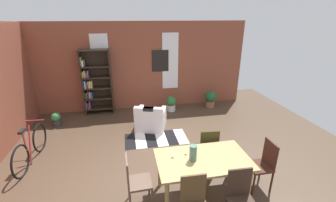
# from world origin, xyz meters

# --- Properties ---
(ground_plane) EXTENTS (10.23, 10.23, 0.00)m
(ground_plane) POSITION_xyz_m (0.00, 0.00, 0.00)
(ground_plane) COLOR #4C392A
(back_wall_brick) EXTENTS (7.51, 0.12, 2.91)m
(back_wall_brick) POSITION_xyz_m (0.00, 3.99, 1.46)
(back_wall_brick) COLOR brown
(back_wall_brick) RESTS_ON ground
(window_pane_0) EXTENTS (0.55, 0.02, 1.89)m
(window_pane_0) POSITION_xyz_m (-1.14, 3.92, 1.60)
(window_pane_0) COLOR white
(window_pane_1) EXTENTS (0.55, 0.02, 1.89)m
(window_pane_1) POSITION_xyz_m (1.14, 3.92, 1.60)
(window_pane_1) COLOR white
(dining_table) EXTENTS (1.61, 0.94, 0.77)m
(dining_table) POSITION_xyz_m (0.81, -0.48, 0.68)
(dining_table) COLOR #99824F
(dining_table) RESTS_ON ground
(vase_on_table) EXTENTS (0.13, 0.13, 0.28)m
(vase_on_table) POSITION_xyz_m (0.63, -0.48, 0.91)
(vase_on_table) COLOR #4C7266
(vase_on_table) RESTS_ON dining_table
(tealight_candle_0) EXTENTS (0.04, 0.04, 0.04)m
(tealight_candle_0) POSITION_xyz_m (0.31, -0.35, 0.79)
(tealight_candle_0) COLOR silver
(tealight_candle_0) RESTS_ON dining_table
(tealight_candle_1) EXTENTS (0.04, 0.04, 0.03)m
(tealight_candle_1) POSITION_xyz_m (0.55, -0.30, 0.79)
(tealight_candle_1) COLOR silver
(tealight_candle_1) RESTS_ON dining_table
(dining_chair_head_left) EXTENTS (0.41, 0.41, 0.95)m
(dining_chair_head_left) POSITION_xyz_m (-0.36, -0.48, 0.51)
(dining_chair_head_left) COLOR brown
(dining_chair_head_left) RESTS_ON ground
(dining_chair_near_right) EXTENTS (0.41, 0.41, 0.95)m
(dining_chair_near_right) POSITION_xyz_m (1.18, -1.18, 0.51)
(dining_chair_near_right) COLOR #35251B
(dining_chair_near_right) RESTS_ON ground
(dining_chair_head_right) EXTENTS (0.40, 0.40, 0.95)m
(dining_chair_head_right) POSITION_xyz_m (1.99, -0.48, 0.51)
(dining_chair_head_right) COLOR #401F15
(dining_chair_head_right) RESTS_ON ground
(dining_chair_far_right) EXTENTS (0.43, 0.43, 0.95)m
(dining_chair_far_right) POSITION_xyz_m (1.17, 0.21, 0.51)
(dining_chair_far_right) COLOR #312D12
(dining_chair_far_right) RESTS_ON ground
(bookshelf_tall) EXTENTS (0.92, 0.33, 2.10)m
(bookshelf_tall) POSITION_xyz_m (-1.37, 3.73, 1.05)
(bookshelf_tall) COLOR #2D2319
(bookshelf_tall) RESTS_ON ground
(armchair_white) EXTENTS (1.00, 1.00, 0.75)m
(armchair_white) POSITION_xyz_m (0.23, 2.28, 0.28)
(armchair_white) COLOR silver
(armchair_white) RESTS_ON ground
(bicycle_second) EXTENTS (0.44, 1.64, 0.89)m
(bicycle_second) POSITION_xyz_m (-2.55, 1.21, 0.35)
(bicycle_second) COLOR black
(bicycle_second) RESTS_ON ground
(potted_plant_by_shelf) EXTENTS (0.26, 0.26, 0.42)m
(potted_plant_by_shelf) POSITION_xyz_m (-2.48, 2.96, 0.22)
(potted_plant_by_shelf) COLOR #333338
(potted_plant_by_shelf) RESTS_ON ground
(potted_plant_corner) EXTENTS (0.40, 0.40, 0.58)m
(potted_plant_corner) POSITION_xyz_m (2.52, 3.50, 0.32)
(potted_plant_corner) COLOR #9E6042
(potted_plant_corner) RESTS_ON ground
(potted_plant_window) EXTENTS (0.34, 0.34, 0.51)m
(potted_plant_window) POSITION_xyz_m (1.07, 3.42, 0.27)
(potted_plant_window) COLOR silver
(potted_plant_window) RESTS_ON ground
(striped_rug) EXTENTS (1.63, 0.81, 0.01)m
(striped_rug) POSITION_xyz_m (0.29, 1.64, 0.00)
(striped_rug) COLOR black
(striped_rug) RESTS_ON ground
(framed_picture) EXTENTS (0.56, 0.03, 0.72)m
(framed_picture) POSITION_xyz_m (0.79, 3.92, 1.64)
(framed_picture) COLOR black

